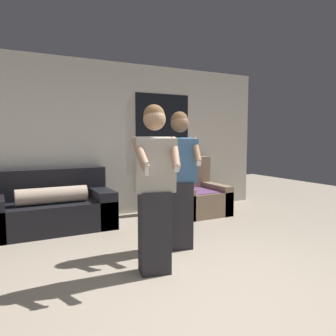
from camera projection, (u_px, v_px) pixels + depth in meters
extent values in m
plane|color=tan|center=(197.00, 296.00, 2.90)|extent=(14.00, 14.00, 0.00)
cube|color=beige|center=(95.00, 140.00, 5.63)|extent=(6.73, 0.06, 2.70)
cube|color=black|center=(163.00, 129.00, 6.18)|extent=(1.10, 0.01, 1.30)
cube|color=black|center=(52.00, 216.00, 4.91)|extent=(1.81, 0.87, 0.43)
cube|color=black|center=(48.00, 184.00, 5.15)|extent=(1.81, 0.22, 0.47)
cube|color=black|center=(102.00, 207.00, 5.25)|extent=(0.28, 0.87, 0.57)
cylinder|color=#CCB299|center=(52.00, 195.00, 4.78)|extent=(1.00, 0.24, 0.24)
cube|color=#937A60|center=(196.00, 202.00, 5.95)|extent=(0.96, 0.93, 0.43)
cube|color=#937A60|center=(186.00, 172.00, 6.22)|extent=(0.96, 0.20, 0.59)
cube|color=#937A60|center=(178.00, 202.00, 5.76)|extent=(0.18, 0.93, 0.53)
cube|color=#937A60|center=(214.00, 198.00, 6.13)|extent=(0.18, 0.93, 0.53)
cube|color=#704275|center=(198.00, 191.00, 5.89)|extent=(0.82, 0.74, 0.01)
cube|color=#28282D|center=(154.00, 232.00, 3.37)|extent=(0.35, 0.30, 0.85)
cube|color=#ADA89E|center=(154.00, 165.00, 3.30)|extent=(0.45, 0.34, 0.56)
sphere|color=#A37A5B|center=(154.00, 119.00, 3.24)|extent=(0.23, 0.23, 0.23)
sphere|color=brown|center=(154.00, 115.00, 3.25)|extent=(0.21, 0.21, 0.21)
cylinder|color=#A37A5B|center=(141.00, 153.00, 3.10)|extent=(0.10, 0.36, 0.32)
cube|color=white|center=(146.00, 169.00, 2.97)|extent=(0.04, 0.04, 0.13)
cylinder|color=#A37A5B|center=(175.00, 153.00, 3.18)|extent=(0.21, 0.36, 0.32)
cube|color=white|center=(177.00, 168.00, 3.05)|extent=(0.05, 0.04, 0.08)
cube|color=#28282D|center=(179.00, 215.00, 4.12)|extent=(0.35, 0.30, 0.85)
cube|color=#3D6693|center=(180.00, 160.00, 4.04)|extent=(0.45, 0.34, 0.55)
sphere|color=brown|center=(180.00, 123.00, 4.00)|extent=(0.22, 0.22, 0.22)
sphere|color=brown|center=(179.00, 120.00, 4.00)|extent=(0.21, 0.21, 0.21)
cylinder|color=brown|center=(170.00, 151.00, 3.85)|extent=(0.10, 0.36, 0.32)
cube|color=white|center=(175.00, 163.00, 3.72)|extent=(0.04, 0.04, 0.13)
cylinder|color=brown|center=(196.00, 151.00, 3.93)|extent=(0.21, 0.36, 0.32)
cube|color=white|center=(199.00, 162.00, 3.79)|extent=(0.05, 0.04, 0.08)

